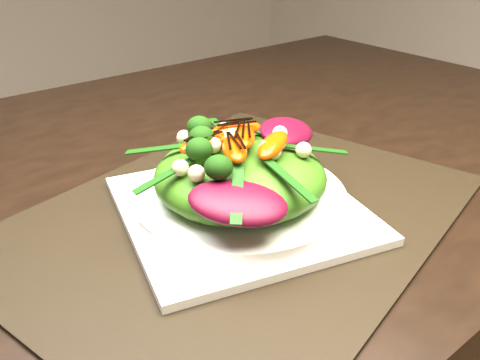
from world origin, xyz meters
TOP-DOWN VIEW (x-y plane):
  - dining_table at (0.00, 0.00)m, footprint 1.60×0.90m
  - placemat at (-0.03, -0.18)m, footprint 0.62×0.53m
  - plate_base at (-0.03, -0.18)m, footprint 0.32×0.32m
  - salad_bowl at (-0.03, -0.18)m, footprint 0.27×0.27m
  - lettuce_mound at (-0.03, -0.18)m, footprint 0.26×0.26m
  - radicchio_leaf at (0.06, -0.16)m, footprint 0.11×0.10m
  - orange_segment at (-0.04, -0.17)m, footprint 0.07×0.06m
  - broccoli_floret at (-0.10, -0.16)m, footprint 0.05×0.05m
  - macadamia_nut at (-0.01, -0.23)m, footprint 0.02×0.02m
  - balsamic_drizzle at (-0.04, -0.17)m, footprint 0.04×0.03m

SIDE VIEW (x-z plane):
  - dining_table at x=0.00m, z-range 0.35..1.10m
  - placemat at x=-0.03m, z-range 0.75..0.75m
  - plate_base at x=-0.03m, z-range 0.75..0.76m
  - salad_bowl at x=-0.03m, z-range 0.76..0.78m
  - lettuce_mound at x=-0.03m, z-range 0.77..0.84m
  - radicchio_leaf at x=0.06m, z-range 0.82..0.84m
  - macadamia_nut at x=-0.01m, z-range 0.83..0.85m
  - orange_segment at x=-0.04m, z-range 0.84..0.85m
  - broccoli_floret at x=-0.10m, z-range 0.83..0.87m
  - balsamic_drizzle at x=-0.04m, z-range 0.85..0.85m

